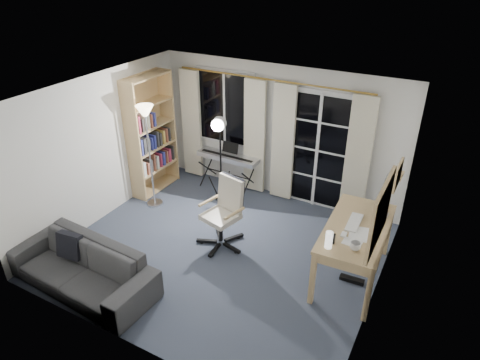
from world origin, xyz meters
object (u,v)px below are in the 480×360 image
at_px(torchiere_lamp, 147,127).
at_px(keyboard_piano, 228,158).
at_px(bookshelf, 149,138).
at_px(office_chair, 226,206).
at_px(desk, 356,233).
at_px(sofa, 80,261).
at_px(monitor, 384,194).
at_px(studio_light, 219,135).
at_px(mug, 355,245).

distance_m(torchiere_lamp, keyboard_piano, 1.64).
bearing_deg(torchiere_lamp, keyboard_piano, 51.15).
height_order(bookshelf, keyboard_piano, bookshelf).
relative_size(office_chair, desk, 0.68).
relative_size(keyboard_piano, sofa, 0.56).
distance_m(torchiere_lamp, desk, 3.70).
bearing_deg(torchiere_lamp, monitor, 3.30).
bearing_deg(studio_light, monitor, -18.74).
height_order(keyboard_piano, studio_light, studio_light).
bearing_deg(studio_light, bookshelf, 166.22).
bearing_deg(desk, bookshelf, 167.62).
bearing_deg(monitor, mug, -98.26).
bearing_deg(bookshelf, torchiere_lamp, -49.32).
relative_size(torchiere_lamp, studio_light, 1.07).
bearing_deg(keyboard_piano, studio_light, -70.04).
bearing_deg(studio_light, sofa, -116.64).
bearing_deg(torchiere_lamp, studio_light, 22.78).
distance_m(bookshelf, torchiere_lamp, 0.75).
bearing_deg(torchiere_lamp, sofa, -76.86).
bearing_deg(office_chair, monitor, 28.56).
distance_m(bookshelf, mug, 4.28).
bearing_deg(mug, studio_light, 155.46).
height_order(torchiere_lamp, sofa, torchiere_lamp).
distance_m(torchiere_lamp, mug, 3.84).
relative_size(torchiere_lamp, sofa, 0.86).
bearing_deg(mug, torchiere_lamp, 168.90).
relative_size(desk, sofa, 0.74).
bearing_deg(desk, mug, -81.18).
distance_m(keyboard_piano, desk, 3.04).
distance_m(desk, monitor, 0.64).
distance_m(bookshelf, monitor, 4.21).
distance_m(torchiere_lamp, sofa, 2.44).
height_order(studio_light, mug, studio_light).
xyz_separation_m(desk, sofa, (-3.12, -1.91, -0.31)).
bearing_deg(bookshelf, monitor, -2.36).
distance_m(torchiere_lamp, office_chair, 1.92).
xyz_separation_m(desk, mug, (0.10, -0.50, 0.17)).
relative_size(keyboard_piano, desk, 0.75).
distance_m(desk, mug, 0.54).
height_order(mug, sofa, mug).
bearing_deg(torchiere_lamp, desk, -3.64).
xyz_separation_m(keyboard_piano, studio_light, (0.22, -0.64, 0.73)).
distance_m(torchiere_lamp, monitor, 3.84).
height_order(office_chair, mug, office_chair).
relative_size(keyboard_piano, office_chair, 1.10).
xyz_separation_m(torchiere_lamp, desk, (3.62, -0.23, -0.75)).
xyz_separation_m(bookshelf, studio_light, (1.49, -0.01, 0.35)).
distance_m(office_chair, mug, 2.08).
bearing_deg(monitor, studio_light, 172.37).
relative_size(bookshelf, keyboard_piano, 1.82).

